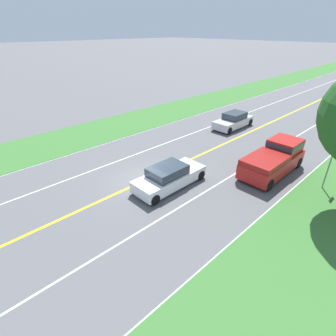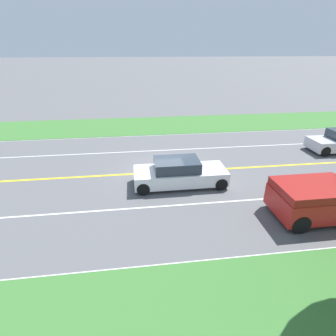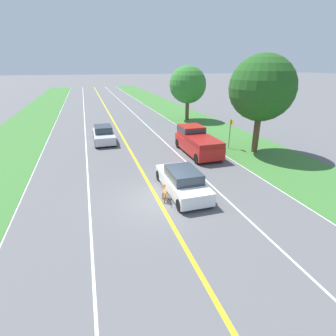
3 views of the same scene
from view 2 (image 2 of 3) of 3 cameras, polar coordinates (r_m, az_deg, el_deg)
The scene contains 9 objects.
ground_plane at distance 14.98m, azimuth -1.10°, elevation -0.95°, with size 400.00×400.00×0.00m, color #5B5B5E.
centre_divider_line at distance 14.98m, azimuth -1.10°, elevation -0.93°, with size 0.18×160.00×0.01m, color yellow.
lane_edge_line_right at distance 9.25m, azimuth 4.08°, elevation -19.94°, with size 0.14×160.00×0.01m, color white.
lane_edge_line_left at distance 21.47m, azimuth -3.21°, elevation 7.13°, with size 0.14×160.00×0.01m, color white.
lane_dash_same_dir at distance 11.94m, azimuth 0.80°, elevation -8.18°, with size 0.10×160.00×0.01m, color white.
lane_dash_oncoming at distance 18.18m, azimuth -2.34°, elevation 3.82°, with size 0.10×160.00×0.01m, color white.
grass_verge_left at distance 24.34m, azimuth -3.78°, elevation 9.28°, with size 6.00×160.00×0.03m, color #3D7533.
ego_car at distance 13.40m, azimuth 2.47°, elevation -1.12°, with size 1.84×4.69×1.40m.
dog at distance 14.47m, azimuth -0.84°, elevation 0.31°, with size 0.30×1.16×0.81m.
Camera 2 is at (13.41, -1.46, 6.50)m, focal length 28.00 mm.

